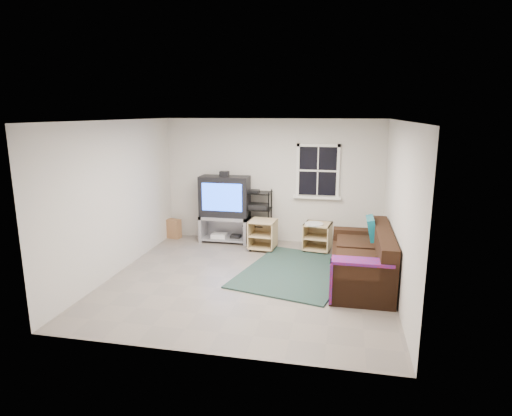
% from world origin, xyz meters
% --- Properties ---
extents(room, '(4.60, 4.62, 4.60)m').
position_xyz_m(room, '(0.95, 2.27, 1.48)').
color(room, gray).
rests_on(room, ground).
extents(tv_unit, '(1.04, 0.52, 1.52)m').
position_xyz_m(tv_unit, '(-0.97, 2.02, 0.84)').
color(tv_unit, '#9B9BA3').
rests_on(tv_unit, ground).
extents(av_rack, '(0.57, 0.41, 1.13)m').
position_xyz_m(av_rack, '(-0.27, 2.07, 0.49)').
color(av_rack, black).
rests_on(av_rack, ground).
extents(side_table_left, '(0.55, 0.55, 0.61)m').
position_xyz_m(side_table_left, '(-0.07, 1.67, 0.32)').
color(side_table_left, tan).
rests_on(side_table_left, ground).
extents(side_table_right, '(0.58, 0.58, 0.60)m').
position_xyz_m(side_table_right, '(1.01, 1.77, 0.33)').
color(side_table_right, tan).
rests_on(side_table_right, ground).
extents(sofa, '(0.94, 2.11, 0.96)m').
position_xyz_m(sofa, '(1.85, 0.28, 0.34)').
color(sofa, black).
rests_on(sofa, ground).
extents(shag_rug, '(2.15, 2.62, 0.03)m').
position_xyz_m(shag_rug, '(0.72, 0.48, 0.01)').
color(shag_rug, '#332516').
rests_on(shag_rug, ground).
extents(paper_bag, '(0.33, 0.25, 0.42)m').
position_xyz_m(paper_bag, '(-2.15, 2.03, 0.21)').
color(paper_bag, olive).
rests_on(paper_bag, ground).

